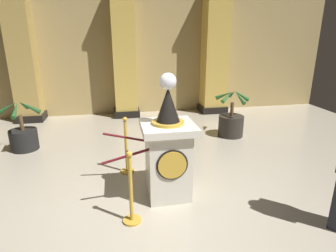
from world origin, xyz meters
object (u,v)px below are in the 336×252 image
Objects in this scene: stanchion_far at (131,198)px; potted_palm_right at (231,123)px; potted_palm_left at (24,136)px; stanchion_near at (127,153)px; pedestal_clock at (168,151)px.

stanchion_far is 3.89m from potted_palm_right.
potted_palm_right is at bearing 0.00° from potted_palm_left.
potted_palm_right reaches higher than stanchion_near.
potted_palm_right is (4.68, 0.00, 0.03)m from potted_palm_left.
potted_palm_right is (1.99, 2.35, -0.39)m from pedestal_clock.
stanchion_far is 0.86× the size of potted_palm_right.
pedestal_clock reaches higher than potted_palm_left.
stanchion_near is 0.89× the size of potted_palm_right.
potted_palm_right is (2.57, 1.48, -0.03)m from stanchion_near.
potted_palm_right is at bearing 48.46° from stanchion_far.
potted_palm_left is at bearing -180.00° from potted_palm_right.
stanchion_near is 2.57m from potted_palm_left.
stanchion_far is 0.92× the size of potted_palm_left.
potted_palm_left is 4.68m from potted_palm_right.
stanchion_near is at bearing -150.17° from potted_palm_right.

